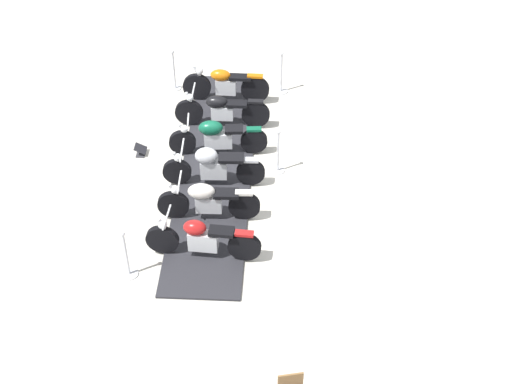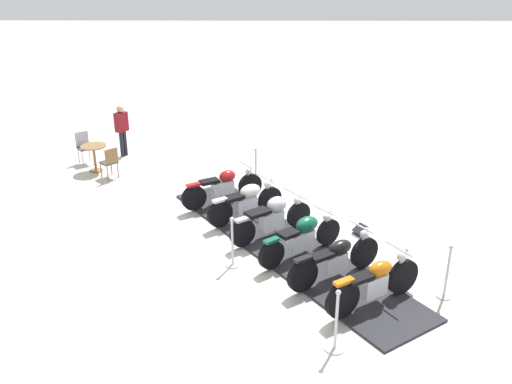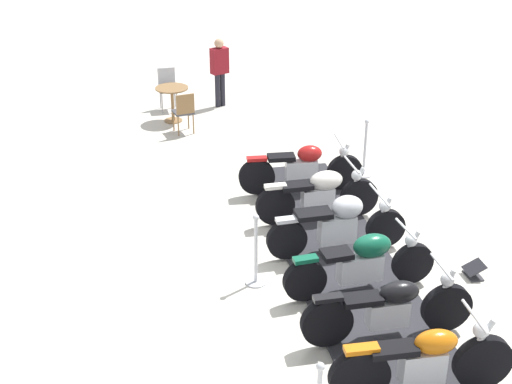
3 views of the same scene
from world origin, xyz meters
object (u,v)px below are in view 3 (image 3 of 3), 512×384
stanchion_right_rear (364,158)px  motorcycle_black (391,307)px  cafe_chair_near_table (167,86)px  motorcycle_copper (425,361)px  cafe_chair_across_table (184,110)px  info_placard (474,272)px  cafe_table (172,96)px  motorcycle_chrome (340,223)px  bystander_person (220,66)px  motorcycle_cream (320,194)px  motorcycle_maroon (303,168)px  stanchion_left_mid (256,260)px  motorcycle_forest (363,262)px

stanchion_right_rear → motorcycle_black: bearing=-71.2°
stanchion_right_rear → cafe_chair_near_table: bearing=160.9°
motorcycle_copper → cafe_chair_across_table: (-6.36, 6.24, 0.01)m
motorcycle_black → info_placard: bearing=33.3°
motorcycle_black → cafe_table: motorcycle_black is taller
motorcycle_black → motorcycle_chrome: motorcycle_black is taller
bystander_person → motorcycle_chrome: bearing=-15.9°
motorcycle_chrome → motorcycle_cream: size_ratio=1.05×
motorcycle_cream → motorcycle_maroon: size_ratio=0.89×
info_placard → cafe_chair_near_table: size_ratio=0.40×
motorcycle_cream → motorcycle_black: bearing=-91.3°
motorcycle_chrome → cafe_chair_across_table: motorcycle_chrome is taller
motorcycle_maroon → motorcycle_black: bearing=-85.9°
cafe_chair_near_table → info_placard: bearing=22.4°
stanchion_left_mid → info_placard: 3.21m
cafe_table → motorcycle_copper: bearing=-44.4°
motorcycle_copper → cafe_chair_near_table: (-7.44, 7.47, 0.05)m
motorcycle_copper → motorcycle_cream: (-2.42, 3.57, -0.00)m
motorcycle_forest → cafe_chair_across_table: 6.81m
stanchion_left_mid → cafe_chair_near_table: (-4.78, 6.02, 0.18)m
motorcycle_black → motorcycle_maroon: bearing=90.1°
motorcycle_copper → cafe_table: size_ratio=2.40×
motorcycle_cream → motorcycle_maroon: (-0.61, 0.89, -0.02)m
motorcycle_black → stanchion_right_rear: size_ratio=1.72×
motorcycle_forest → motorcycle_copper: bearing=-95.1°
motorcycle_chrome → bystander_person: size_ratio=1.14×
motorcycle_forest → bystander_person: bearing=90.7°
bystander_person → motorcycle_forest: bearing=-16.6°
motorcycle_cream → cafe_chair_across_table: 4.75m
cafe_table → cafe_chair_near_table: bearing=126.4°
stanchion_left_mid → motorcycle_black: bearing=-14.9°
motorcycle_copper → stanchion_left_mid: size_ratio=1.69×
stanchion_right_rear → cafe_chair_near_table: stanchion_right_rear is taller
motorcycle_chrome → stanchion_right_rear: bearing=61.8°
motorcycle_copper → stanchion_left_mid: stanchion_left_mid is taller
motorcycle_chrome → motorcycle_cream: (-0.61, 0.89, -0.02)m
motorcycle_chrome → motorcycle_cream: motorcycle_cream is taller
cafe_table → bystander_person: bearing=67.7°
motorcycle_forest → cafe_chair_near_table: cafe_chair_near_table is taller
cafe_table → stanchion_right_rear: bearing=-13.7°
stanchion_left_mid → cafe_table: 6.86m
motorcycle_chrome → stanchion_left_mid: stanchion_left_mid is taller
bystander_person → motorcycle_cream: bearing=-14.9°
cafe_chair_across_table → motorcycle_cream: bearing=-170.4°
cafe_chair_near_table → motorcycle_copper: bearing=8.5°
motorcycle_maroon → cafe_table: 4.57m
motorcycle_maroon → motorcycle_forest: bearing=-85.6°
motorcycle_copper → motorcycle_chrome: bearing=91.7°
motorcycle_maroon → stanchion_left_mid: size_ratio=1.79×
motorcycle_black → motorcycle_forest: 1.08m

